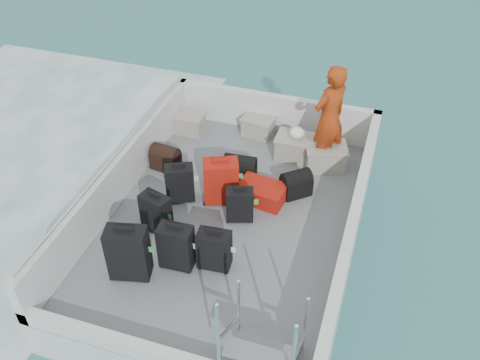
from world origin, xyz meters
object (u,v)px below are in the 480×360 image
object	(u,v)px
suitcase_3	(176,247)
crate_3	(325,158)
suitcase_8	(262,193)
crate_2	(296,148)
suitcase_6	(214,250)
suitcase_7	(240,205)
suitcase_1	(156,214)
crate_1	(258,127)
passenger	(329,118)
suitcase_0	(128,254)
suitcase_2	(180,184)
suitcase_5	(221,182)
crate_0	(188,124)

from	to	relation	value
suitcase_3	crate_3	xyz separation A→B (m)	(1.43, 2.70, -0.15)
suitcase_3	suitcase_8	size ratio (longest dim) A/B	0.96
crate_3	crate_2	bearing A→B (deg)	168.85
suitcase_6	suitcase_7	world-z (taller)	suitcase_6
suitcase_1	crate_1	bearing A→B (deg)	92.46
suitcase_3	passenger	bearing A→B (deg)	60.77
suitcase_0	passenger	bearing A→B (deg)	45.52
passenger	suitcase_6	bearing A→B (deg)	16.48
suitcase_2	suitcase_5	world-z (taller)	suitcase_5
suitcase_2	suitcase_6	world-z (taller)	suitcase_2
crate_0	crate_3	world-z (taller)	crate_3
crate_0	suitcase_6	bearing A→B (deg)	-61.60
crate_2	passenger	world-z (taller)	passenger
suitcase_2	crate_2	world-z (taller)	suitcase_2
suitcase_8	suitcase_2	bearing A→B (deg)	115.22
suitcase_6	suitcase_7	bearing A→B (deg)	83.38
suitcase_1	crate_2	size ratio (longest dim) A/B	1.00
suitcase_6	crate_0	bearing A→B (deg)	113.83
suitcase_2	suitcase_6	xyz separation A→B (m)	(0.95, -1.10, -0.01)
suitcase_6	passenger	world-z (taller)	passenger
suitcase_6	crate_1	bearing A→B (deg)	91.50
suitcase_3	suitcase_7	distance (m)	1.20
suitcase_5	passenger	distance (m)	1.96
suitcase_8	crate_2	size ratio (longest dim) A/B	1.12
suitcase_5	suitcase_6	xyz separation A→B (m)	(0.36, -1.28, -0.06)
suitcase_5	suitcase_7	xyz separation A→B (m)	(0.40, -0.32, -0.08)
suitcase_0	suitcase_8	bearing A→B (deg)	45.41
crate_1	passenger	distance (m)	1.53
suitcase_3	suitcase_7	size ratio (longest dim) A/B	1.24
suitcase_8	passenger	world-z (taller)	passenger
suitcase_0	suitcase_3	xyz separation A→B (m)	(0.50, 0.34, -0.06)
suitcase_5	passenger	size ratio (longest dim) A/B	0.40
suitcase_2	crate_1	distance (m)	2.12
suitcase_0	suitcase_6	size ratio (longest dim) A/B	1.33
crate_0	crate_3	bearing A→B (deg)	-6.27
suitcase_1	suitcase_2	world-z (taller)	suitcase_1
suitcase_7	passenger	distance (m)	2.02
suitcase_3	suitcase_8	distance (m)	1.75
suitcase_1	suitcase_6	xyz separation A→B (m)	(1.00, -0.39, -0.02)
suitcase_2	crate_1	world-z (taller)	suitcase_2
suitcase_2	suitcase_3	size ratio (longest dim) A/B	0.90
suitcase_1	suitcase_2	xyz separation A→B (m)	(0.05, 0.72, -0.01)
crate_3	passenger	size ratio (longest dim) A/B	0.35
suitcase_7	crate_1	bearing A→B (deg)	81.25
suitcase_5	suitcase_6	distance (m)	1.33
suitcase_8	suitcase_6	bearing A→B (deg)	179.52
suitcase_1	passenger	world-z (taller)	passenger
crate_3	suitcase_0	bearing A→B (deg)	-122.46
suitcase_7	crate_3	world-z (taller)	suitcase_7
suitcase_3	crate_3	size ratio (longest dim) A/B	1.08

